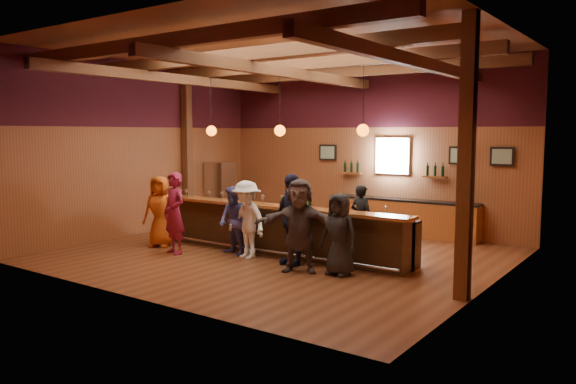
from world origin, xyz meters
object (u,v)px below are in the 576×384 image
(customer_orange, at_px, (160,211))
(bartender, at_px, (361,218))
(stainless_fridge, at_px, (221,192))
(bottle_a, at_px, (310,202))
(customer_redvest, at_px, (174,213))
(ice_bucket, at_px, (285,201))
(customer_dark, at_px, (339,234))
(customer_brown, at_px, (299,225))
(customer_navy, at_px, (292,219))
(customer_denim, at_px, (234,221))
(back_bar_cabinet, at_px, (402,217))
(customer_white, at_px, (247,220))
(bar_counter, at_px, (285,230))

(customer_orange, relative_size, bartender, 1.11)
(stainless_fridge, relative_size, bottle_a, 5.76)
(customer_redvest, relative_size, ice_bucket, 8.43)
(customer_dark, bearing_deg, customer_redvest, -170.10)
(customer_orange, xyz_separation_m, customer_brown, (4.01, -0.10, 0.07))
(customer_orange, xyz_separation_m, bottle_a, (3.63, 0.85, 0.40))
(customer_navy, xyz_separation_m, bottle_a, (0.06, 0.57, 0.31))
(customer_denim, height_order, customer_brown, customer_brown)
(customer_brown, xyz_separation_m, ice_bucket, (-0.96, 0.86, 0.32))
(customer_orange, bearing_deg, ice_bucket, -7.78)
(back_bar_cabinet, bearing_deg, customer_brown, -89.85)
(stainless_fridge, relative_size, ice_bucket, 8.44)
(back_bar_cabinet, distance_m, customer_dark, 4.59)
(customer_white, distance_m, customer_dark, 2.31)
(stainless_fridge, distance_m, customer_redvest, 4.45)
(bar_counter, bearing_deg, customer_dark, -26.00)
(customer_brown, distance_m, customer_dark, 0.79)
(customer_brown, relative_size, bottle_a, 5.75)
(customer_redvest, distance_m, customer_navy, 2.78)
(bar_counter, xyz_separation_m, customer_white, (-0.37, -0.86, 0.30))
(customer_dark, relative_size, ice_bucket, 7.24)
(bar_counter, relative_size, back_bar_cabinet, 1.57)
(ice_bucket, bearing_deg, customer_white, -138.60)
(ice_bucket, bearing_deg, back_bar_cabinet, 76.33)
(customer_orange, height_order, bartender, customer_orange)
(customer_denim, height_order, bottle_a, customer_denim)
(bottle_a, bearing_deg, customer_brown, -68.02)
(customer_redvest, height_order, bartender, customer_redvest)
(bottle_a, bearing_deg, stainless_fridge, 151.49)
(stainless_fridge, bearing_deg, customer_redvest, -60.83)
(bar_counter, height_order, customer_dark, customer_dark)
(customer_orange, bearing_deg, customer_brown, -23.09)
(customer_white, bearing_deg, customer_brown, -0.43)
(back_bar_cabinet, height_order, customer_orange, customer_orange)
(customer_orange, bearing_deg, bottle_a, -8.49)
(customer_redvest, height_order, ice_bucket, customer_redvest)
(customer_orange, distance_m, customer_dark, 4.75)
(customer_white, height_order, customer_brown, customer_brown)
(customer_white, relative_size, ice_bucket, 7.74)
(customer_redvest, height_order, customer_brown, customer_redvest)
(customer_denim, bearing_deg, back_bar_cabinet, 80.04)
(stainless_fridge, height_order, ice_bucket, stainless_fridge)
(customer_redvest, bearing_deg, customer_denim, 40.89)
(customer_navy, bearing_deg, bartender, 96.40)
(bar_counter, height_order, customer_white, customer_white)
(ice_bucket, bearing_deg, stainless_fridge, 147.51)
(customer_redvest, distance_m, customer_denim, 1.33)
(back_bar_cabinet, bearing_deg, stainless_fridge, -168.07)
(stainless_fridge, xyz_separation_m, customer_denim, (3.33, -3.25, -0.15))
(ice_bucket, bearing_deg, bartender, 56.04)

